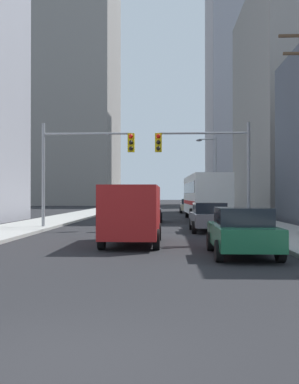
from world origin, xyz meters
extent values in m
plane|color=black|center=(0.00, 0.00, 0.00)|extent=(400.00, 400.00, 0.00)
cube|color=#9E9E99|center=(-7.01, 50.00, 0.07)|extent=(3.64, 160.00, 0.15)
cube|color=#9E9E99|center=(7.01, 50.00, 0.07)|extent=(3.64, 160.00, 0.15)
cube|color=silver|center=(4.14, 30.06, 1.95)|extent=(2.82, 11.57, 2.90)
cube|color=black|center=(2.88, 30.06, 2.47)|extent=(0.32, 10.58, 0.80)
cube|color=red|center=(2.88, 30.06, 1.37)|extent=(0.31, 10.58, 0.28)
cylinder|color=black|center=(2.96, 34.09, 0.50)|extent=(0.32, 1.00, 1.00)
cylinder|color=black|center=(5.31, 34.09, 0.50)|extent=(0.32, 1.00, 1.00)
cylinder|color=black|center=(2.96, 26.84, 0.50)|extent=(0.32, 1.00, 1.00)
cylinder|color=black|center=(5.31, 26.84, 0.50)|extent=(0.32, 1.00, 1.00)
cube|color=maroon|center=(-0.08, 12.54, 1.31)|extent=(2.04, 5.21, 1.90)
cube|color=black|center=(-0.08, 15.15, 1.73)|extent=(1.76, 0.03, 0.60)
cylinder|color=black|center=(-1.04, 14.21, 0.36)|extent=(0.24, 0.72, 0.72)
cylinder|color=black|center=(0.88, 14.21, 0.36)|extent=(0.24, 0.72, 0.72)
cylinder|color=black|center=(-1.04, 10.88, 0.36)|extent=(0.24, 0.72, 0.72)
cylinder|color=black|center=(0.88, 10.88, 0.36)|extent=(0.24, 0.72, 0.72)
cube|color=#195938|center=(3.60, 9.35, 0.65)|extent=(1.80, 4.20, 0.65)
cube|color=black|center=(3.60, 9.20, 1.25)|extent=(1.59, 1.90, 0.55)
cylinder|color=black|center=(2.74, 10.69, 0.32)|extent=(0.22, 0.64, 0.64)
cylinder|color=black|center=(4.46, 10.69, 0.32)|extent=(0.22, 0.64, 0.64)
cylinder|color=black|center=(2.74, 8.00, 0.32)|extent=(0.22, 0.64, 0.64)
cylinder|color=black|center=(4.46, 8.00, 0.32)|extent=(0.22, 0.64, 0.64)
cube|color=slate|center=(3.45, 18.96, 0.65)|extent=(1.93, 4.25, 0.65)
cube|color=black|center=(3.45, 18.81, 1.25)|extent=(1.64, 1.95, 0.55)
cylinder|color=black|center=(2.59, 20.31, 0.32)|extent=(0.22, 0.64, 0.64)
cylinder|color=black|center=(4.31, 20.31, 0.32)|extent=(0.22, 0.64, 0.64)
cylinder|color=black|center=(2.59, 17.62, 0.32)|extent=(0.22, 0.64, 0.64)
cylinder|color=black|center=(4.31, 17.62, 0.32)|extent=(0.22, 0.64, 0.64)
cube|color=black|center=(-0.10, 27.40, 0.65)|extent=(1.87, 4.23, 0.65)
cube|color=black|center=(-0.10, 27.25, 1.25)|extent=(1.62, 1.93, 0.55)
cylinder|color=black|center=(-0.96, 28.74, 0.32)|extent=(0.22, 0.64, 0.64)
cylinder|color=black|center=(0.77, 28.74, 0.32)|extent=(0.22, 0.64, 0.64)
cylinder|color=black|center=(-0.96, 26.06, 0.32)|extent=(0.22, 0.64, 0.64)
cylinder|color=black|center=(0.77, 26.06, 0.32)|extent=(0.22, 0.64, 0.64)
cube|color=#C6B793|center=(3.59, 44.72, 0.65)|extent=(1.85, 4.22, 0.65)
cube|color=black|center=(3.59, 44.57, 1.25)|extent=(1.60, 1.92, 0.55)
cylinder|color=black|center=(2.73, 46.06, 0.32)|extent=(0.22, 0.64, 0.64)
cylinder|color=black|center=(4.46, 46.06, 0.32)|extent=(0.22, 0.64, 0.64)
cylinder|color=black|center=(2.73, 43.38, 0.32)|extent=(0.22, 0.64, 0.64)
cylinder|color=black|center=(4.46, 43.38, 0.32)|extent=(0.22, 0.64, 0.64)
cylinder|color=gray|center=(-5.79, 20.60, 3.00)|extent=(0.18, 0.18, 6.00)
cylinder|color=gray|center=(-3.29, 20.60, 5.40)|extent=(5.01, 0.12, 0.12)
cube|color=gold|center=(-0.78, 20.60, 4.88)|extent=(0.38, 0.30, 1.05)
sphere|color=red|center=(-0.78, 20.43, 5.21)|extent=(0.24, 0.24, 0.24)
sphere|color=black|center=(-0.78, 20.43, 4.88)|extent=(0.24, 0.24, 0.24)
sphere|color=black|center=(-0.78, 20.43, 4.54)|extent=(0.24, 0.24, 0.24)
cylinder|color=gray|center=(5.79, 20.60, 3.00)|extent=(0.18, 0.18, 6.00)
cylinder|color=gray|center=(3.27, 20.60, 5.40)|extent=(5.03, 0.12, 0.12)
cube|color=gold|center=(0.76, 20.60, 4.88)|extent=(0.38, 0.30, 1.05)
sphere|color=red|center=(0.76, 20.43, 5.21)|extent=(0.24, 0.24, 0.24)
sphere|color=black|center=(0.76, 20.43, 4.88)|extent=(0.24, 0.24, 0.24)
sphere|color=black|center=(0.76, 20.43, 4.54)|extent=(0.24, 0.24, 0.24)
cylinder|color=gray|center=(5.89, 38.82, 3.75)|extent=(0.16, 0.16, 7.50)
cylinder|color=gray|center=(5.09, 38.82, 7.30)|extent=(1.60, 0.10, 0.10)
ellipsoid|color=#4C4C51|center=(4.29, 38.82, 7.20)|extent=(0.56, 0.32, 0.20)
cube|color=gray|center=(-19.29, 90.54, 29.45)|extent=(18.91, 24.07, 58.89)
cube|color=#93939E|center=(19.81, 89.43, 24.00)|extent=(20.02, 18.75, 47.99)
camera|label=1|loc=(1.27, -5.03, 1.89)|focal=42.69mm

